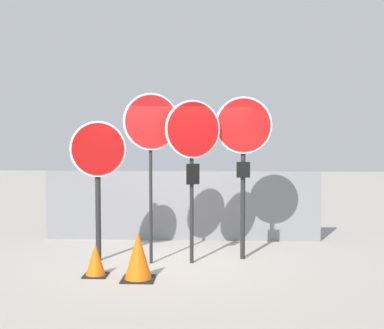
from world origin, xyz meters
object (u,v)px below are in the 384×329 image
stop_sign_1 (151,132)px  stop_sign_2 (193,142)px  traffic_cone_0 (96,260)px  stop_sign_0 (98,163)px  stop_sign_3 (243,143)px  traffic_cone_1 (138,256)px

stop_sign_1 → stop_sign_2: size_ratio=1.04×
stop_sign_2 → traffic_cone_0: bearing=-173.8°
stop_sign_0 → stop_sign_2: stop_sign_2 is taller
stop_sign_0 → stop_sign_1: size_ratio=0.84×
stop_sign_3 → traffic_cone_1: (-1.54, -1.28, -1.59)m
stop_sign_2 → stop_sign_3: 0.87m
stop_sign_2 → stop_sign_3: size_ratio=0.97×
stop_sign_0 → traffic_cone_0: (0.15, -0.88, -1.36)m
stop_sign_3 → traffic_cone_1: bearing=-141.5°
stop_sign_1 → stop_sign_0: bearing=150.7°
stop_sign_0 → stop_sign_3: 2.37m
stop_sign_1 → stop_sign_2: (0.65, 0.05, -0.16)m
stop_sign_3 → traffic_cone_0: size_ratio=5.57×
stop_sign_1 → traffic_cone_1: 1.99m
stop_sign_3 → stop_sign_1: bearing=-167.2°
stop_sign_0 → stop_sign_1: stop_sign_1 is taller
traffic_cone_0 → stop_sign_1: bearing=45.7°
stop_sign_1 → traffic_cone_0: size_ratio=5.64×
stop_sign_3 → traffic_cone_1: stop_sign_3 is taller
stop_sign_3 → traffic_cone_0: 2.98m
traffic_cone_1 → stop_sign_2: bearing=53.0°
stop_sign_0 → traffic_cone_0: stop_sign_0 is taller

